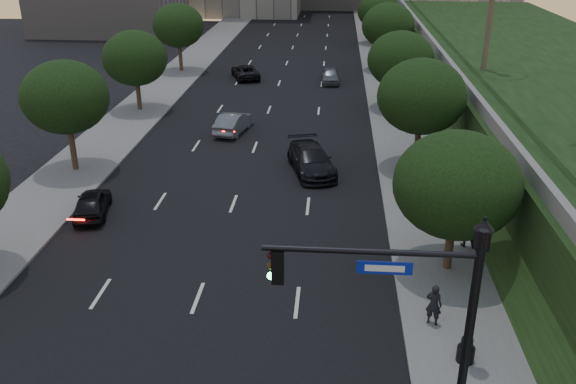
# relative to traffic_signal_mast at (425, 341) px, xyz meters

# --- Properties ---
(ground) EXTENTS (160.00, 160.00, 0.00)m
(ground) POSITION_rel_traffic_signal_mast_xyz_m (-7.82, 1.90, -3.67)
(ground) COLOR black
(ground) RESTS_ON ground
(road_surface) EXTENTS (16.00, 140.00, 0.02)m
(road_surface) POSITION_rel_traffic_signal_mast_xyz_m (-7.82, 31.90, -3.66)
(road_surface) COLOR black
(road_surface) RESTS_ON ground
(sidewalk_right) EXTENTS (4.50, 140.00, 0.15)m
(sidewalk_right) POSITION_rel_traffic_signal_mast_xyz_m (2.43, 31.90, -3.60)
(sidewalk_right) COLOR slate
(sidewalk_right) RESTS_ON ground
(sidewalk_left) EXTENTS (4.50, 140.00, 0.15)m
(sidewalk_left) POSITION_rel_traffic_signal_mast_xyz_m (-18.07, 31.90, -3.60)
(sidewalk_left) COLOR slate
(sidewalk_left) RESTS_ON ground
(embankment) EXTENTS (18.00, 90.00, 4.00)m
(embankment) POSITION_rel_traffic_signal_mast_xyz_m (14.18, 29.90, -1.67)
(embankment) COLOR black
(embankment) RESTS_ON ground
(parapet_wall) EXTENTS (0.35, 90.00, 0.70)m
(parapet_wall) POSITION_rel_traffic_signal_mast_xyz_m (5.68, 29.90, 0.68)
(parapet_wall) COLOR slate
(parapet_wall) RESTS_ON embankment
(tree_right_a) EXTENTS (5.20, 5.20, 6.24)m
(tree_right_a) POSITION_rel_traffic_signal_mast_xyz_m (2.48, 9.90, 0.35)
(tree_right_a) COLOR #38281C
(tree_right_a) RESTS_ON ground
(tree_right_b) EXTENTS (5.20, 5.20, 6.74)m
(tree_right_b) POSITION_rel_traffic_signal_mast_xyz_m (2.48, 21.90, 0.84)
(tree_right_b) COLOR #38281C
(tree_right_b) RESTS_ON ground
(tree_right_c) EXTENTS (5.20, 5.20, 6.24)m
(tree_right_c) POSITION_rel_traffic_signal_mast_xyz_m (2.48, 34.90, 0.35)
(tree_right_c) COLOR #38281C
(tree_right_c) RESTS_ON ground
(tree_right_d) EXTENTS (5.20, 5.20, 6.74)m
(tree_right_d) POSITION_rel_traffic_signal_mast_xyz_m (2.48, 48.90, 0.84)
(tree_right_d) COLOR #38281C
(tree_right_d) RESTS_ON ground
(tree_right_e) EXTENTS (5.20, 5.20, 6.24)m
(tree_right_e) POSITION_rel_traffic_signal_mast_xyz_m (2.48, 63.90, 0.35)
(tree_right_e) COLOR #38281C
(tree_right_e) RESTS_ON ground
(tree_left_b) EXTENTS (5.00, 5.00, 6.71)m
(tree_left_b) POSITION_rel_traffic_signal_mast_xyz_m (-18.12, 19.90, 0.90)
(tree_left_b) COLOR #38281C
(tree_left_b) RESTS_ON ground
(tree_left_c) EXTENTS (5.00, 5.00, 6.34)m
(tree_left_c) POSITION_rel_traffic_signal_mast_xyz_m (-18.12, 32.90, 0.53)
(tree_left_c) COLOR #38281C
(tree_left_c) RESTS_ON ground
(tree_left_d) EXTENTS (5.00, 5.00, 6.71)m
(tree_left_d) POSITION_rel_traffic_signal_mast_xyz_m (-18.12, 46.90, 0.90)
(tree_left_d) COLOR #38281C
(tree_left_d) RESTS_ON ground
(traffic_signal_mast) EXTENTS (5.68, 0.56, 7.00)m
(traffic_signal_mast) POSITION_rel_traffic_signal_mast_xyz_m (0.00, 0.00, 0.00)
(traffic_signal_mast) COLOR black
(traffic_signal_mast) RESTS_ON ground
(street_lamp) EXTENTS (0.64, 0.64, 5.62)m
(street_lamp) POSITION_rel_traffic_signal_mast_xyz_m (2.10, 3.69, -1.04)
(street_lamp) COLOR black
(street_lamp) RESTS_ON ground
(sedan_near_left) EXTENTS (2.29, 4.10, 1.32)m
(sedan_near_left) POSITION_rel_traffic_signal_mast_xyz_m (-14.82, 14.06, -3.01)
(sedan_near_left) COLOR black
(sedan_near_left) RESTS_ON ground
(sedan_mid_left) EXTENTS (2.37, 4.66, 1.46)m
(sedan_mid_left) POSITION_rel_traffic_signal_mast_xyz_m (-9.75, 28.04, -2.94)
(sedan_mid_left) COLOR slate
(sedan_mid_left) RESTS_ON ground
(sedan_far_left) EXTENTS (3.61, 5.25, 1.33)m
(sedan_far_left) POSITION_rel_traffic_signal_mast_xyz_m (-11.26, 44.62, -3.01)
(sedan_far_left) COLOR black
(sedan_far_left) RESTS_ON ground
(sedan_near_right) EXTENTS (3.59, 5.84, 1.58)m
(sedan_near_right) POSITION_rel_traffic_signal_mast_xyz_m (-3.86, 20.83, -2.88)
(sedan_near_right) COLOR black
(sedan_near_right) RESTS_ON ground
(sedan_far_right) EXTENTS (1.80, 4.13, 1.39)m
(sedan_far_right) POSITION_rel_traffic_signal_mast_xyz_m (-3.06, 43.46, -2.98)
(sedan_far_right) COLOR slate
(sedan_far_right) RESTS_ON ground
(pedestrian_a) EXTENTS (0.71, 0.60, 1.65)m
(pedestrian_a) POSITION_rel_traffic_signal_mast_xyz_m (1.28, 5.75, -2.70)
(pedestrian_a) COLOR black
(pedestrian_a) RESTS_ON sidewalk_right
(pedestrian_b) EXTENTS (1.10, 0.98, 1.90)m
(pedestrian_b) POSITION_rel_traffic_signal_mast_xyz_m (3.68, 11.94, -2.57)
(pedestrian_b) COLOR black
(pedestrian_b) RESTS_ON sidewalk_right
(pedestrian_c) EXTENTS (1.07, 0.64, 1.70)m
(pedestrian_c) POSITION_rel_traffic_signal_mast_xyz_m (3.14, 17.07, -2.67)
(pedestrian_c) COLOR black
(pedestrian_c) RESTS_ON sidewalk_right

